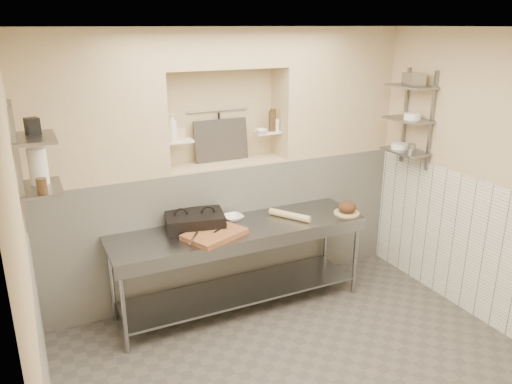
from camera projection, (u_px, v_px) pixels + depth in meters
floor at (306, 375)px, 4.30m from camera, size 4.00×3.90×0.10m
ceiling at (319, 19)px, 3.37m from camera, size 4.00×3.90×0.10m
wall_left at (20, 273)px, 2.99m from camera, size 0.10×3.90×2.80m
wall_right at (498, 184)px, 4.67m from camera, size 0.10×3.90×2.80m
wall_back at (217, 159)px, 5.54m from camera, size 4.00×0.10×2.80m
backwall_lower at (226, 225)px, 5.55m from camera, size 4.00×0.40×1.40m
alcove_sill at (225, 163)px, 5.32m from camera, size 1.30×0.40×0.02m
backwall_pillar_left at (90, 107)px, 4.56m from camera, size 1.35×0.40×1.40m
backwall_pillar_right at (332, 91)px, 5.65m from camera, size 1.35×0.40×1.40m
backwall_header at (223, 48)px, 4.94m from camera, size 1.30×0.40×0.40m
wainscot_left at (46, 368)px, 3.24m from camera, size 0.02×3.90×1.40m
wainscot_right at (483, 253)px, 4.87m from camera, size 0.02×3.90×1.40m
alcove_shelf_left at (179, 141)px, 5.03m from camera, size 0.28×0.16×0.02m
alcove_shelf_right at (267, 132)px, 5.44m from camera, size 0.28×0.16×0.02m
utensil_rail at (218, 110)px, 5.30m from camera, size 0.70×0.02×0.02m
hanging_steel at (219, 127)px, 5.33m from camera, size 0.02×0.02×0.30m
splash_panel at (221, 140)px, 5.34m from camera, size 0.60×0.08×0.45m
shelf_rail_left_a at (18, 159)px, 3.96m from camera, size 0.03×0.03×0.95m
shelf_rail_left_b at (19, 172)px, 3.62m from camera, size 0.03×0.03×0.95m
wall_shelf_left_lower at (41, 188)px, 3.91m from camera, size 0.30×0.50×0.02m
wall_shelf_left_upper at (34, 138)px, 3.78m from camera, size 0.30×0.50×0.03m
shelf_rail_right_a at (405, 116)px, 5.57m from camera, size 0.03×0.03×1.05m
shelf_rail_right_b at (431, 122)px, 5.23m from camera, size 0.03×0.03×1.05m
wall_shelf_right_lower at (405, 151)px, 5.45m from camera, size 0.30×0.50×0.02m
wall_shelf_right_mid at (408, 120)px, 5.34m from camera, size 0.30×0.50×0.02m
wall_shelf_right_upper at (411, 86)px, 5.23m from camera, size 0.30×0.50×0.03m
prep_table at (240, 251)px, 5.05m from camera, size 2.60×0.70×0.90m
panini_press at (195, 221)px, 4.92m from camera, size 0.64×0.52×0.15m
cutting_board at (215, 234)px, 4.74m from camera, size 0.66×0.57×0.05m
knife_blade at (221, 229)px, 4.81m from camera, size 0.21×0.16×0.01m
tongs at (194, 238)px, 4.58m from camera, size 0.16×0.22×0.02m
mixing_bowl at (233, 218)px, 5.14m from camera, size 0.23×0.23×0.05m
rolling_pin at (290, 215)px, 5.18m from camera, size 0.31×0.43×0.07m
bread_board at (347, 213)px, 5.33m from camera, size 0.27×0.27×0.02m
bread_loaf at (347, 207)px, 5.30m from camera, size 0.20×0.20×0.12m
bottle_soap at (172, 127)px, 4.96m from camera, size 0.14×0.14×0.27m
jar_alcove at (180, 133)px, 5.04m from camera, size 0.08×0.08×0.12m
bowl_alcove at (262, 131)px, 5.35m from camera, size 0.14×0.14×0.04m
condiment_a at (273, 120)px, 5.40m from camera, size 0.07×0.07×0.24m
condiment_b at (271, 121)px, 5.40m from camera, size 0.06×0.06×0.22m
condiment_c at (276, 125)px, 5.44m from camera, size 0.08×0.08×0.13m
jug_left at (38, 166)px, 3.93m from camera, size 0.14×0.14×0.29m
jar_left at (42, 186)px, 3.73m from camera, size 0.08×0.08×0.12m
box_left_upper at (32, 127)px, 3.80m from camera, size 0.12×0.12×0.13m
bowl_right at (400, 146)px, 5.52m from camera, size 0.19×0.19×0.06m
canister_right at (411, 148)px, 5.36m from camera, size 0.09×0.09×0.09m
bowl_right_mid at (412, 116)px, 5.28m from camera, size 0.18×0.18×0.07m
basket_right at (414, 79)px, 5.18m from camera, size 0.20×0.23×0.13m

